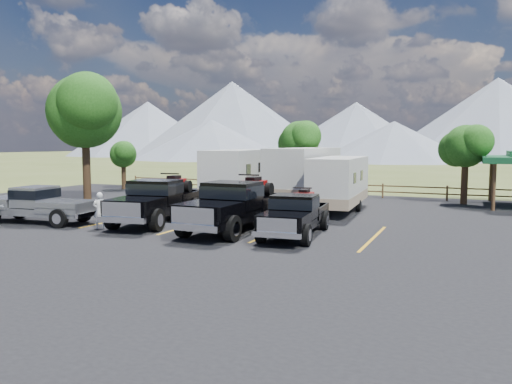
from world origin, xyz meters
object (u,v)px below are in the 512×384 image
at_px(trailer_center, 304,175).
at_px(tree_big_nw, 84,112).
at_px(rig_center, 235,204).
at_px(person_a, 100,210).
at_px(rig_left, 158,199).
at_px(pickup_silver, 38,204).
at_px(trailer_right, 339,183).
at_px(rig_right, 296,213).
at_px(trailer_left, 238,175).

bearing_deg(trailer_center, tree_big_nw, -160.30).
xyz_separation_m(rig_center, person_a, (-5.42, -2.02, -0.31)).
distance_m(rig_left, pickup_silver, 5.45).
bearing_deg(pickup_silver, rig_center, 95.33).
xyz_separation_m(rig_center, trailer_right, (2.61, 7.29, 0.41)).
bearing_deg(person_a, tree_big_nw, -75.14).
height_order(rig_center, pickup_silver, rig_center).
xyz_separation_m(rig_right, trailer_center, (-2.94, 10.17, 0.87)).
relative_size(tree_big_nw, pickup_silver, 1.37).
bearing_deg(rig_center, trailer_center, 91.97).
xyz_separation_m(rig_center, trailer_center, (-0.20, 9.96, 0.65)).
xyz_separation_m(trailer_left, trailer_center, (3.88, 1.10, 0.06)).
bearing_deg(rig_center, rig_right, -3.54).
height_order(trailer_right, person_a, trailer_right).
relative_size(trailer_right, person_a, 5.31).
bearing_deg(trailer_center, trailer_right, -43.30).
relative_size(tree_big_nw, rig_left, 1.15).
distance_m(tree_big_nw, trailer_right, 16.11).
relative_size(trailer_left, trailer_right, 1.12).
bearing_deg(rig_center, tree_big_nw, 157.85).
relative_size(rig_center, pickup_silver, 1.19).
xyz_separation_m(tree_big_nw, rig_left, (8.76, -5.07, -4.50)).
bearing_deg(tree_big_nw, rig_center, -22.99).
relative_size(rig_left, pickup_silver, 1.19).
bearing_deg(person_a, rig_right, 162.43).
relative_size(trailer_right, pickup_silver, 1.45).
height_order(trailer_left, person_a, trailer_left).
height_order(trailer_left, pickup_silver, trailer_left).
xyz_separation_m(rig_right, pickup_silver, (-11.78, -1.72, -0.01)).
bearing_deg(trailer_right, person_a, -134.12).
distance_m(trailer_left, person_a, 10.99).
height_order(rig_right, trailer_center, trailer_center).
bearing_deg(trailer_right, trailer_left, 163.50).
bearing_deg(trailer_center, pickup_silver, -126.44).
bearing_deg(pickup_silver, rig_left, 108.60).
height_order(trailer_center, trailer_right, trailer_center).
relative_size(rig_right, person_a, 3.58).
relative_size(trailer_left, trailer_center, 0.97).
bearing_deg(rig_left, trailer_right, 37.02).
xyz_separation_m(rig_left, pickup_silver, (-4.92, -2.33, -0.19)).
bearing_deg(rig_right, person_a, -172.57).
xyz_separation_m(rig_center, trailer_left, (-4.07, 8.85, 0.59)).
height_order(rig_left, trailer_right, trailer_right).
bearing_deg(pickup_silver, trailer_center, 136.63).
relative_size(tree_big_nw, trailer_left, 0.84).
height_order(tree_big_nw, trailer_center, tree_big_nw).
bearing_deg(pickup_silver, trailer_right, 121.65).
xyz_separation_m(rig_left, trailer_right, (6.73, 6.89, 0.45)).
xyz_separation_m(tree_big_nw, person_a, (7.46, -7.48, -4.77)).
relative_size(rig_center, trailer_left, 0.73).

